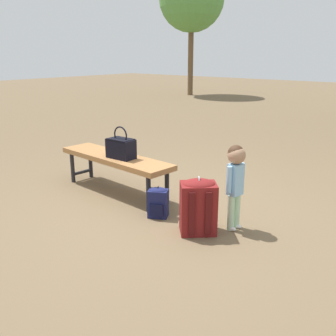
# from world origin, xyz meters

# --- Properties ---
(ground_plane) EXTENTS (40.00, 40.00, 0.00)m
(ground_plane) POSITION_xyz_m (0.00, 0.00, 0.00)
(ground_plane) COLOR brown
(ground_plane) RESTS_ON ground
(park_bench) EXTENTS (1.62, 0.51, 0.45)m
(park_bench) POSITION_xyz_m (-0.82, 0.11, 0.39)
(park_bench) COLOR #9E6B3D
(park_bench) RESTS_ON ground
(handbag) EXTENTS (0.33, 0.19, 0.37)m
(handbag) POSITION_xyz_m (-0.69, 0.08, 0.58)
(handbag) COLOR black
(handbag) RESTS_ON park_bench
(child_standing) EXTENTS (0.17, 0.22, 0.81)m
(child_standing) POSITION_xyz_m (0.77, 0.11, 0.54)
(child_standing) COLOR #B2D8B2
(child_standing) RESTS_ON ground
(backpack_large) EXTENTS (0.40, 0.40, 0.55)m
(backpack_large) POSITION_xyz_m (0.56, -0.17, 0.27)
(backpack_large) COLOR maroon
(backpack_large) RESTS_ON ground
(backpack_small) EXTENTS (0.24, 0.22, 0.33)m
(backpack_small) POSITION_xyz_m (0.04, -0.13, 0.16)
(backpack_small) COLOR #191E4C
(backpack_small) RESTS_ON ground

